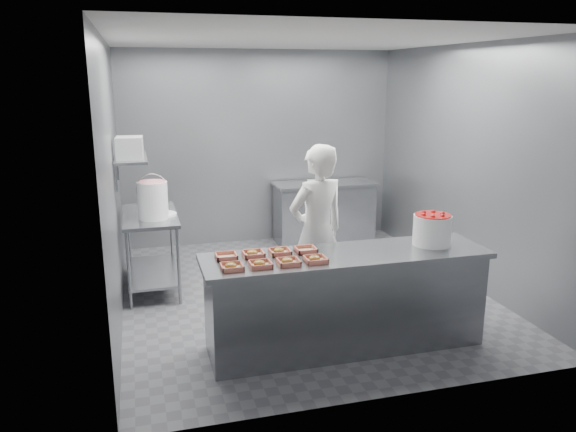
# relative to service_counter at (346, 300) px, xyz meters

# --- Properties ---
(floor) EXTENTS (4.50, 4.50, 0.00)m
(floor) POSITION_rel_service_counter_xyz_m (0.00, 1.35, -0.45)
(floor) COLOR #4C4C51
(floor) RESTS_ON ground
(ceiling) EXTENTS (4.50, 4.50, 0.00)m
(ceiling) POSITION_rel_service_counter_xyz_m (0.00, 1.35, 2.35)
(ceiling) COLOR white
(ceiling) RESTS_ON wall_back
(wall_back) EXTENTS (4.00, 0.04, 2.80)m
(wall_back) POSITION_rel_service_counter_xyz_m (0.00, 3.60, 0.95)
(wall_back) COLOR slate
(wall_back) RESTS_ON ground
(wall_left) EXTENTS (0.04, 4.50, 2.80)m
(wall_left) POSITION_rel_service_counter_xyz_m (-2.00, 1.35, 0.95)
(wall_left) COLOR slate
(wall_left) RESTS_ON ground
(wall_right) EXTENTS (0.04, 4.50, 2.80)m
(wall_right) POSITION_rel_service_counter_xyz_m (2.00, 1.35, 0.95)
(wall_right) COLOR slate
(wall_right) RESTS_ON ground
(service_counter) EXTENTS (2.60, 0.70, 0.90)m
(service_counter) POSITION_rel_service_counter_xyz_m (0.00, 0.00, 0.00)
(service_counter) COLOR slate
(service_counter) RESTS_ON ground
(prep_table) EXTENTS (0.60, 1.20, 0.90)m
(prep_table) POSITION_rel_service_counter_xyz_m (-1.65, 1.95, 0.14)
(prep_table) COLOR slate
(prep_table) RESTS_ON ground
(back_counter) EXTENTS (1.50, 0.60, 0.90)m
(back_counter) POSITION_rel_service_counter_xyz_m (0.90, 3.25, -0.00)
(back_counter) COLOR slate
(back_counter) RESTS_ON ground
(wall_shelf) EXTENTS (0.35, 0.90, 0.03)m
(wall_shelf) POSITION_rel_service_counter_xyz_m (-1.82, 1.95, 1.10)
(wall_shelf) COLOR slate
(wall_shelf) RESTS_ON wall_left
(tray_0) EXTENTS (0.19, 0.18, 0.06)m
(tray_0) POSITION_rel_service_counter_xyz_m (-1.06, -0.14, 0.47)
(tray_0) COLOR tan
(tray_0) RESTS_ON service_counter
(tray_1) EXTENTS (0.19, 0.18, 0.06)m
(tray_1) POSITION_rel_service_counter_xyz_m (-0.82, -0.14, 0.47)
(tray_1) COLOR tan
(tray_1) RESTS_ON service_counter
(tray_2) EXTENTS (0.19, 0.18, 0.06)m
(tray_2) POSITION_rel_service_counter_xyz_m (-0.58, -0.14, 0.47)
(tray_2) COLOR tan
(tray_2) RESTS_ON service_counter
(tray_3) EXTENTS (0.19, 0.18, 0.06)m
(tray_3) POSITION_rel_service_counter_xyz_m (-0.34, -0.14, 0.47)
(tray_3) COLOR tan
(tray_3) RESTS_ON service_counter
(tray_4) EXTENTS (0.19, 0.18, 0.04)m
(tray_4) POSITION_rel_service_counter_xyz_m (-1.06, 0.14, 0.47)
(tray_4) COLOR tan
(tray_4) RESTS_ON service_counter
(tray_5) EXTENTS (0.19, 0.18, 0.06)m
(tray_5) POSITION_rel_service_counter_xyz_m (-0.82, 0.14, 0.47)
(tray_5) COLOR tan
(tray_5) RESTS_ON service_counter
(tray_6) EXTENTS (0.19, 0.18, 0.06)m
(tray_6) POSITION_rel_service_counter_xyz_m (-0.58, 0.14, 0.47)
(tray_6) COLOR tan
(tray_6) RESTS_ON service_counter
(tray_7) EXTENTS (0.19, 0.18, 0.04)m
(tray_7) POSITION_rel_service_counter_xyz_m (-0.34, 0.14, 0.47)
(tray_7) COLOR tan
(tray_7) RESTS_ON service_counter
(worker) EXTENTS (0.75, 0.61, 1.79)m
(worker) POSITION_rel_service_counter_xyz_m (-0.04, 0.75, 0.44)
(worker) COLOR white
(worker) RESTS_ON ground
(strawberry_tub) EXTENTS (0.35, 0.35, 0.29)m
(strawberry_tub) POSITION_rel_service_counter_xyz_m (0.86, 0.04, 0.60)
(strawberry_tub) COLOR white
(strawberry_tub) RESTS_ON service_counter
(glaze_bucket) EXTENTS (0.34, 0.33, 0.50)m
(glaze_bucket) POSITION_rel_service_counter_xyz_m (-1.61, 1.73, 0.66)
(glaze_bucket) COLOR white
(glaze_bucket) RESTS_ON prep_table
(bucket_lid) EXTENTS (0.34, 0.34, 0.02)m
(bucket_lid) POSITION_rel_service_counter_xyz_m (-1.51, 1.85, 0.46)
(bucket_lid) COLOR white
(bucket_lid) RESTS_ON prep_table
(rag) EXTENTS (0.14, 0.13, 0.02)m
(rag) POSITION_rel_service_counter_xyz_m (-1.53, 2.11, 0.46)
(rag) COLOR #CCB28C
(rag) RESTS_ON prep_table
(appliance) EXTENTS (0.29, 0.33, 0.24)m
(appliance) POSITION_rel_service_counter_xyz_m (-1.82, 1.79, 1.23)
(appliance) COLOR gray
(appliance) RESTS_ON wall_shelf
(paper_stack) EXTENTS (0.35, 0.29, 0.04)m
(paper_stack) POSITION_rel_service_counter_xyz_m (0.80, 3.25, 0.46)
(paper_stack) COLOR silver
(paper_stack) RESTS_ON back_counter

